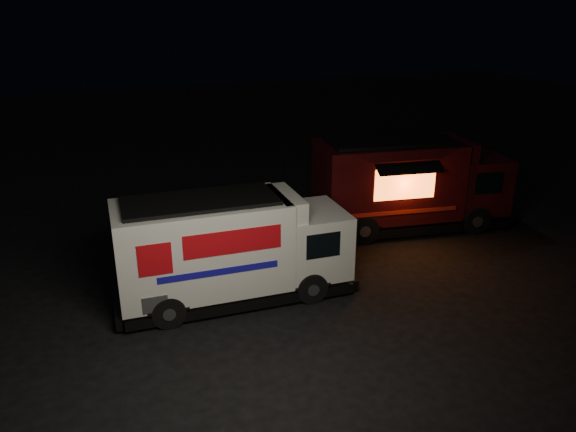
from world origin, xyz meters
The scene contains 3 objects.
ground centered at (0.00, 0.00, 0.00)m, with size 80.00×80.00×0.00m, color black.
white_truck centered at (-0.25, 0.81, 1.38)m, with size 6.09×2.08×2.76m, color silver, non-canonical shape.
red_truck centered at (6.59, 3.33, 1.54)m, with size 6.60×2.43×3.07m, color #35090F, non-canonical shape.
Camera 1 is at (-3.77, -11.64, 7.15)m, focal length 35.00 mm.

